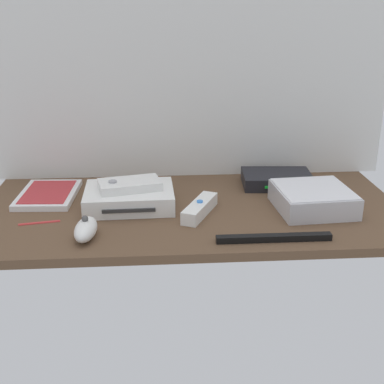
% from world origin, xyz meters
% --- Properties ---
extents(ground_plane, '(1.00, 0.48, 0.02)m').
position_xyz_m(ground_plane, '(0.00, 0.00, -0.01)').
color(ground_plane, brown).
rests_on(ground_plane, ground).
extents(back_wall, '(1.10, 0.01, 0.64)m').
position_xyz_m(back_wall, '(0.00, 0.25, 0.32)').
color(back_wall, silver).
rests_on(back_wall, ground).
extents(game_console, '(0.21, 0.17, 0.04)m').
position_xyz_m(game_console, '(-0.15, 0.02, 0.02)').
color(game_console, white).
rests_on(game_console, ground_plane).
extents(mini_computer, '(0.18, 0.18, 0.05)m').
position_xyz_m(mini_computer, '(0.28, -0.03, 0.03)').
color(mini_computer, silver).
rests_on(mini_computer, ground_plane).
extents(game_case, '(0.15, 0.20, 0.02)m').
position_xyz_m(game_case, '(-0.36, 0.09, 0.01)').
color(game_case, white).
rests_on(game_case, ground_plane).
extents(network_router, '(0.19, 0.13, 0.03)m').
position_xyz_m(network_router, '(0.24, 0.14, 0.02)').
color(network_router, black).
rests_on(network_router, ground_plane).
extents(remote_wand, '(0.10, 0.15, 0.03)m').
position_xyz_m(remote_wand, '(0.02, -0.04, 0.02)').
color(remote_wand, white).
rests_on(remote_wand, ground_plane).
extents(remote_nunchuk, '(0.05, 0.10, 0.05)m').
position_xyz_m(remote_nunchuk, '(-0.23, -0.15, 0.02)').
color(remote_nunchuk, white).
rests_on(remote_nunchuk, ground_plane).
extents(remote_classic_pad, '(0.16, 0.11, 0.02)m').
position_xyz_m(remote_classic_pad, '(-0.15, 0.02, 0.05)').
color(remote_classic_pad, white).
rests_on(remote_classic_pad, game_console).
extents(sensor_bar, '(0.24, 0.02, 0.01)m').
position_xyz_m(sensor_bar, '(0.16, -0.19, 0.01)').
color(sensor_bar, black).
rests_on(sensor_bar, ground_plane).
extents(stylus_pen, '(0.09, 0.02, 0.01)m').
position_xyz_m(stylus_pen, '(-0.35, -0.07, 0.00)').
color(stylus_pen, red).
rests_on(stylus_pen, ground_plane).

